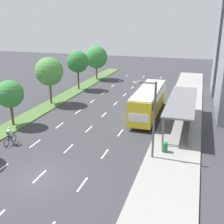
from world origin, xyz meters
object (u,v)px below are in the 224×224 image
object	(u,v)px
median_tree_third	(49,72)
median_tree_fourth	(78,62)
bus	(149,99)
median_tree_fifth	(96,57)
bus_shelter	(184,110)
streetlight	(152,115)
median_tree_second	(10,94)
cyclist	(10,136)
trash_bin	(165,147)

from	to	relation	value
median_tree_third	median_tree_fourth	distance (m)	8.57
bus	median_tree_fifth	world-z (taller)	median_tree_fifth
bus_shelter	streetlight	world-z (taller)	streetlight
bus_shelter	streetlight	size ratio (longest dim) A/B	1.88
streetlight	median_tree_second	bearing A→B (deg)	169.33
streetlight	median_tree_fifth	bearing A→B (deg)	118.52
median_tree_second	median_tree_third	world-z (taller)	median_tree_third
cyclist	median_tree_fifth	world-z (taller)	median_tree_fifth
median_tree_second	median_tree_third	xyz separation A→B (m)	(-0.07, 8.56, 0.93)
cyclist	median_tree_fourth	xyz separation A→B (m)	(-2.49, 21.32, 3.81)
trash_bin	median_tree_fourth	bearing A→B (deg)	131.45
median_tree_third	bus_shelter	bearing A→B (deg)	-9.97
median_tree_fourth	trash_bin	world-z (taller)	median_tree_fourth
median_tree_third	median_tree_second	bearing A→B (deg)	-89.54
median_tree_second	median_tree_fifth	bearing A→B (deg)	89.53
bus	streetlight	bearing A→B (deg)	-78.53
bus_shelter	median_tree_fourth	world-z (taller)	median_tree_fourth
median_tree_third	median_tree_fifth	bearing A→B (deg)	89.07
bus_shelter	cyclist	xyz separation A→B (m)	(-15.17, -9.60, -1.08)
median_tree_fifth	trash_bin	xyz separation A→B (m)	(16.61, -27.33, -3.70)
median_tree_fourth	median_tree_fifth	bearing A→B (deg)	90.23
bus	median_tree_third	size ratio (longest dim) A/B	1.79
cyclist	median_tree_fourth	size ratio (longest dim) A/B	0.29
median_tree_third	median_tree_fifth	size ratio (longest dim) A/B	1.01
bus_shelter	median_tree_fifth	distance (m)	27.02
median_tree_third	streetlight	xyz separation A→B (m)	(15.86, -11.54, -0.63)
bus_shelter	median_tree_second	size ratio (longest dim) A/B	2.46
bus	median_tree_second	size ratio (longest dim) A/B	2.27
bus_shelter	median_tree_third	bearing A→B (deg)	170.03
median_tree_second	median_tree_fourth	world-z (taller)	median_tree_fourth
median_tree_fourth	trash_bin	bearing A→B (deg)	-48.55
median_tree_second	median_tree_fifth	size ratio (longest dim) A/B	0.79
median_tree_fourth	streetlight	distance (m)	25.42
median_tree_third	median_tree_fourth	bearing A→B (deg)	87.91
median_tree_second	median_tree_fifth	world-z (taller)	median_tree_fifth
median_tree_fifth	median_tree_fourth	bearing A→B (deg)	-89.77
bus_shelter	median_tree_fifth	bearing A→B (deg)	131.08
median_tree_second	median_tree_third	bearing A→B (deg)	90.46
streetlight	trash_bin	bearing A→B (deg)	52.31
median_tree_third	trash_bin	world-z (taller)	median_tree_third
bus	trash_bin	distance (m)	10.00
cyclist	streetlight	world-z (taller)	streetlight
median_tree_second	median_tree_fourth	xyz separation A→B (m)	(0.24, 17.13, 1.01)
median_tree_second	trash_bin	size ratio (longest dim) A/B	5.85
bus	median_tree_fourth	distance (m)	16.55
median_tree_second	median_tree_fourth	size ratio (longest dim) A/B	0.80
streetlight	median_tree_third	bearing A→B (deg)	143.95
median_tree_fifth	streetlight	bearing A→B (deg)	-61.48
median_tree_second	streetlight	world-z (taller)	streetlight
trash_bin	median_tree_third	bearing A→B (deg)	148.86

